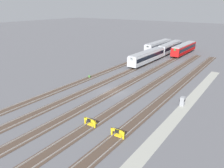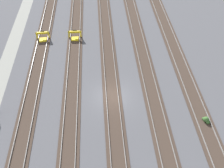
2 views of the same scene
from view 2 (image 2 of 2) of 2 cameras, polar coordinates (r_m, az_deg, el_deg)
The scene contains 9 objects.
ground_plane at distance 31.62m, azimuth 0.03°, elevation -2.67°, with size 400.00×400.00×0.00m, color #5B5B60.
rail_track_nearest at distance 32.62m, azimuth -17.34°, elevation -3.34°, with size 90.00×2.23×0.21m.
rail_track_near_inner at distance 31.74m, azimuth -8.79°, elevation -3.02°, with size 90.00×2.24×0.21m.
rail_track_middle at distance 31.59m, azimuth 0.03°, elevation -2.62°, with size 90.00×2.24×0.21m.
rail_track_far_inner at distance 32.18m, azimuth 8.73°, elevation -2.17°, with size 90.00×2.23×0.21m.
rail_track_farthest at distance 33.48m, azimuth 16.93°, elevation -1.69°, with size 90.00×2.23×0.21m.
bumper_stop_nearest_track at distance 41.75m, azimuth -14.85°, elevation 9.97°, with size 1.38×2.01×1.22m.
bumper_stop_near_inner_track at distance 41.00m, azimuth -8.10°, elevation 10.41°, with size 1.35×2.00×1.22m.
weed_clump at distance 30.77m, azimuth 19.82°, elevation -7.38°, with size 0.92×0.70×0.64m.
Camera 2 is at (21.49, -1.46, 23.15)m, focal length 42.00 mm.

